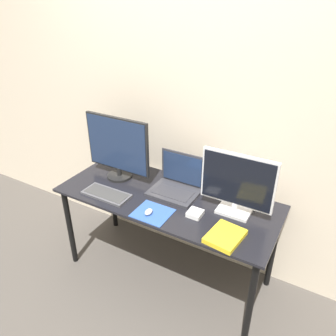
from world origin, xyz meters
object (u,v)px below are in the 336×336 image
object	(u,v)px
monitor_left	(118,148)
mouse	(149,212)
keyboard	(107,194)
monitor_right	(237,184)
laptop	(177,182)
book	(225,236)
power_brick	(195,213)

from	to	relation	value
monitor_left	mouse	xyz separation A→B (m)	(0.46, -0.30, -0.23)
monitor_left	keyboard	xyz separation A→B (m)	(0.08, -0.25, -0.24)
monitor_right	laptop	xyz separation A→B (m)	(-0.44, 0.05, -0.15)
laptop	book	bearing A→B (deg)	-33.39
laptop	monitor_right	bearing A→B (deg)	-6.49
monitor_left	power_brick	world-z (taller)	monitor_left
monitor_right	book	bearing A→B (deg)	-80.88
laptop	power_brick	world-z (taller)	laptop
laptop	mouse	bearing A→B (deg)	-93.15
book	mouse	bearing A→B (deg)	-176.91
monitor_right	monitor_left	bearing A→B (deg)	-180.00
keyboard	book	world-z (taller)	book
monitor_left	laptop	xyz separation A→B (m)	(0.48, 0.05, -0.18)
mouse	power_brick	distance (m)	0.30
laptop	book	distance (m)	0.59
keyboard	mouse	bearing A→B (deg)	-6.64
laptop	keyboard	xyz separation A→B (m)	(-0.40, -0.30, -0.06)
book	power_brick	world-z (taller)	same
keyboard	book	size ratio (longest dim) A/B	1.39
laptop	power_brick	xyz separation A→B (m)	(0.24, -0.21, -0.05)
power_brick	book	bearing A→B (deg)	-24.59
monitor_right	power_brick	distance (m)	0.32
mouse	book	bearing A→B (deg)	3.09
keyboard	book	xyz separation A→B (m)	(0.89, -0.02, 0.01)
mouse	monitor_left	bearing A→B (deg)	146.81
monitor_left	book	world-z (taller)	monitor_left
monitor_right	book	distance (m)	0.34
keyboard	power_brick	bearing A→B (deg)	8.50
monitor_left	monitor_right	size ratio (longest dim) A/B	1.13
monitor_left	keyboard	bearing A→B (deg)	-73.26
book	power_brick	distance (m)	0.27
monitor_right	book	size ratio (longest dim) A/B	1.91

